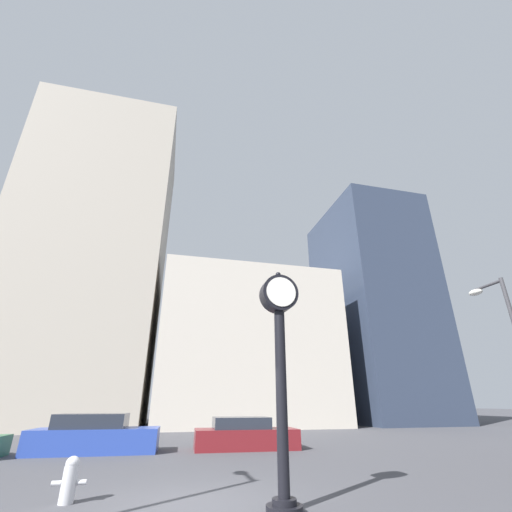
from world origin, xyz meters
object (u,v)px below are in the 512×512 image
(car_maroon, at_px, (245,435))
(street_lamp_right, at_px, (507,334))
(street_clock, at_px, (280,354))
(fire_hydrant_near, at_px, (70,479))
(car_blue, at_px, (95,436))

(car_maroon, distance_m, street_lamp_right, 10.84)
(street_clock, distance_m, car_maroon, 9.28)
(fire_hydrant_near, height_order, street_lamp_right, street_lamp_right)
(car_maroon, bearing_deg, street_lamp_right, -34.36)
(car_maroon, bearing_deg, car_blue, -179.13)
(street_clock, xyz_separation_m, car_blue, (-4.81, 9.11, -2.16))
(street_clock, height_order, car_maroon, street_clock)
(fire_hydrant_near, bearing_deg, street_clock, -21.66)
(car_blue, height_order, car_maroon, car_blue)
(car_maroon, xyz_separation_m, street_lamp_right, (8.20, -6.16, 3.52))
(street_clock, relative_size, car_blue, 0.95)
(street_clock, relative_size, car_maroon, 1.04)
(street_lamp_right, bearing_deg, street_clock, -163.51)
(car_maroon, height_order, street_lamp_right, street_lamp_right)
(car_blue, distance_m, street_lamp_right, 15.91)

